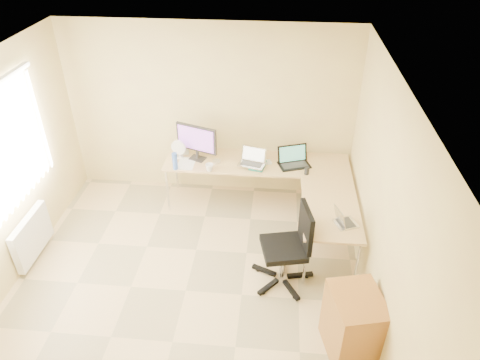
# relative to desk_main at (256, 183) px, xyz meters

# --- Properties ---
(floor) EXTENTS (4.50, 4.50, 0.00)m
(floor) POSITION_rel_desk_main_xyz_m (-0.72, -1.85, -0.36)
(floor) COLOR tan
(floor) RESTS_ON ground
(ceiling) EXTENTS (4.50, 4.50, 0.00)m
(ceiling) POSITION_rel_desk_main_xyz_m (-0.72, -1.85, 2.24)
(ceiling) COLOR white
(ceiling) RESTS_ON ground
(wall_back) EXTENTS (4.50, 0.00, 4.50)m
(wall_back) POSITION_rel_desk_main_xyz_m (-0.72, 0.40, 0.93)
(wall_back) COLOR #DBCD7D
(wall_back) RESTS_ON ground
(wall_right) EXTENTS (0.00, 4.50, 4.50)m
(wall_right) POSITION_rel_desk_main_xyz_m (1.38, -1.85, 0.93)
(wall_right) COLOR #DBCD7D
(wall_right) RESTS_ON ground
(desk_main) EXTENTS (2.65, 0.70, 0.73)m
(desk_main) POSITION_rel_desk_main_xyz_m (0.00, 0.00, 0.00)
(desk_main) COLOR tan
(desk_main) RESTS_ON ground
(desk_return) EXTENTS (0.70, 1.30, 0.73)m
(desk_return) POSITION_rel_desk_main_xyz_m (0.98, -1.00, 0.00)
(desk_return) COLOR tan
(desk_return) RESTS_ON ground
(monitor) EXTENTS (0.66, 0.41, 0.54)m
(monitor) POSITION_rel_desk_main_xyz_m (-0.86, 0.00, 0.63)
(monitor) COLOR black
(monitor) RESTS_ON desk_main
(book_stack) EXTENTS (0.25, 0.30, 0.04)m
(book_stack) POSITION_rel_desk_main_xyz_m (0.02, -0.13, 0.39)
(book_stack) COLOR #176B61
(book_stack) RESTS_ON desk_main
(laptop_center) EXTENTS (0.42, 0.36, 0.23)m
(laptop_center) POSITION_rel_desk_main_xyz_m (-0.07, -0.15, 0.53)
(laptop_center) COLOR #B9B9B9
(laptop_center) RESTS_ON desk_main
(laptop_black) EXTENTS (0.51, 0.44, 0.27)m
(laptop_black) POSITION_rel_desk_main_xyz_m (0.53, -0.05, 0.50)
(laptop_black) COLOR black
(laptop_black) RESTS_ON desk_main
(keyboard) EXTENTS (0.44, 0.25, 0.02)m
(keyboard) POSITION_rel_desk_main_xyz_m (0.00, -0.06, 0.37)
(keyboard) COLOR silver
(keyboard) RESTS_ON desk_main
(mouse) EXTENTS (0.11, 0.09, 0.03)m
(mouse) POSITION_rel_desk_main_xyz_m (-0.01, -0.11, 0.38)
(mouse) COLOR silver
(mouse) RESTS_ON desk_main
(mug) EXTENTS (0.15, 0.15, 0.10)m
(mug) POSITION_rel_desk_main_xyz_m (-0.65, -0.30, 0.42)
(mug) COLOR white
(mug) RESTS_ON desk_main
(cd_stack) EXTENTS (0.16, 0.16, 0.03)m
(cd_stack) POSITION_rel_desk_main_xyz_m (-0.58, -0.07, 0.38)
(cd_stack) COLOR white
(cd_stack) RESTS_ON desk_main
(water_bottle) EXTENTS (0.08, 0.08, 0.25)m
(water_bottle) POSITION_rel_desk_main_xyz_m (-1.13, -0.30, 0.49)
(water_bottle) COLOR #3E66CC
(water_bottle) RESTS_ON desk_main
(papers) EXTENTS (0.24, 0.34, 0.01)m
(papers) POSITION_rel_desk_main_xyz_m (-1.00, -0.15, 0.37)
(papers) COLOR white
(papers) RESTS_ON desk_main
(white_box) EXTENTS (0.22, 0.20, 0.07)m
(white_box) POSITION_rel_desk_main_xyz_m (-1.13, 0.15, 0.40)
(white_box) COLOR beige
(white_box) RESTS_ON desk_main
(desk_fan) EXTENTS (0.26, 0.26, 0.28)m
(desk_fan) POSITION_rel_desk_main_xyz_m (-1.13, 0.01, 0.50)
(desk_fan) COLOR white
(desk_fan) RESTS_ON desk_main
(black_cup) EXTENTS (0.07, 0.07, 0.11)m
(black_cup) POSITION_rel_desk_main_xyz_m (0.70, -0.26, 0.42)
(black_cup) COLOR black
(black_cup) RESTS_ON desk_main
(laptop_return) EXTENTS (0.36, 0.32, 0.19)m
(laptop_return) POSITION_rel_desk_main_xyz_m (1.13, -1.31, 0.46)
(laptop_return) COLOR silver
(laptop_return) RESTS_ON desk_return
(office_chair) EXTENTS (0.77, 0.77, 1.07)m
(office_chair) POSITION_rel_desk_main_xyz_m (0.41, -1.56, 0.14)
(office_chair) COLOR black
(office_chair) RESTS_ON ground
(cabinet) EXTENTS (0.60, 0.68, 0.82)m
(cabinet) POSITION_rel_desk_main_xyz_m (1.13, -2.48, -0.01)
(cabinet) COLOR brown
(cabinet) RESTS_ON ground
(radiator) EXTENTS (0.09, 0.80, 0.55)m
(radiator) POSITION_rel_desk_main_xyz_m (-2.75, -1.45, -0.02)
(radiator) COLOR white
(radiator) RESTS_ON ground
(window) EXTENTS (0.10, 1.80, 1.40)m
(window) POSITION_rel_desk_main_xyz_m (-2.78, -1.45, 1.19)
(window) COLOR white
(window) RESTS_ON wall_left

